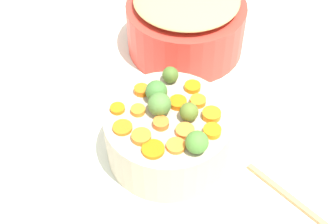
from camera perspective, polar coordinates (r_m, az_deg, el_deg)
tabletop at (r=0.84m, az=-1.80°, el=-6.69°), size 2.40×2.40×0.02m
serving_bowl_carrots at (r=0.81m, az=-0.00°, el=-2.84°), size 0.22×0.22×0.10m
metal_pot at (r=1.03m, az=2.22°, el=10.64°), size 0.26×0.26×0.11m
carrot_slice_0 at (r=0.75m, az=-0.89°, el=-1.43°), size 0.03×0.03×0.01m
carrot_slice_1 at (r=0.74m, az=-3.35°, el=-3.10°), size 0.04×0.04×0.01m
carrot_slice_2 at (r=0.75m, az=5.55°, el=-2.37°), size 0.04×0.04×0.01m
carrot_slice_3 at (r=0.76m, az=-5.72°, el=-1.95°), size 0.04×0.04×0.01m
carrot_slice_4 at (r=0.79m, az=1.25°, el=1.19°), size 0.04×0.04×0.01m
carrot_slice_5 at (r=0.77m, az=5.47°, el=-0.32°), size 0.04×0.04×0.01m
carrot_slice_6 at (r=0.72m, az=-1.88°, el=-4.69°), size 0.05×0.05×0.01m
carrot_slice_7 at (r=0.81m, az=-3.34°, el=2.76°), size 0.04×0.04×0.01m
carrot_slice_8 at (r=0.73m, az=0.98°, el=-4.25°), size 0.04×0.04×0.01m
carrot_slice_9 at (r=0.79m, az=3.77°, el=1.37°), size 0.03×0.03×0.01m
carrot_slice_10 at (r=0.82m, az=3.08°, el=3.17°), size 0.04×0.04×0.01m
carrot_slice_11 at (r=0.78m, az=-3.77°, el=0.22°), size 0.03×0.03×0.01m
carrot_slice_12 at (r=0.75m, az=2.15°, el=-2.37°), size 0.04×0.04×0.01m
carrot_slice_13 at (r=0.78m, az=-6.34°, el=0.43°), size 0.04×0.04×0.01m
brussels_sprout_0 at (r=0.71m, az=3.64°, el=-3.79°), size 0.04×0.04×0.04m
brussels_sprout_1 at (r=0.82m, az=0.29°, el=4.68°), size 0.03×0.03×0.03m
brussels_sprout_2 at (r=0.79m, az=-1.46°, el=2.60°), size 0.04×0.04×0.04m
brussels_sprout_3 at (r=0.76m, az=-1.19°, el=1.01°), size 0.04×0.04×0.04m
brussels_sprout_4 at (r=0.76m, az=2.64°, el=0.03°), size 0.03×0.03×0.03m
dish_towel at (r=0.91m, az=-17.47°, el=-2.72°), size 0.15×0.16×0.01m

